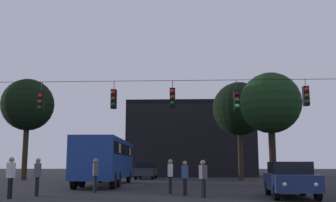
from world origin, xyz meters
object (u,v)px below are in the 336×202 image
(city_bus, at_px, (106,157))
(pedestrian_crossing_center, at_px, (203,176))
(car_near_right, at_px, (290,179))
(pedestrian_crossing_left, at_px, (95,173))
(pedestrian_trailing, at_px, (170,174))
(pedestrian_far_side, at_px, (37,174))
(tree_left_silhouette, at_px, (239,109))
(car_far_left, at_px, (146,170))
(tree_behind_building, at_px, (28,105))
(pedestrian_crossing_right, at_px, (185,176))
(tree_right_far, at_px, (270,103))
(pedestrian_near_bus, at_px, (11,175))

(city_bus, distance_m, pedestrian_crossing_center, 11.30)
(car_near_right, height_order, pedestrian_crossing_left, pedestrian_crossing_left)
(pedestrian_trailing, bearing_deg, pedestrian_far_side, -164.69)
(pedestrian_far_side, relative_size, tree_left_silhouette, 0.20)
(pedestrian_far_side, height_order, tree_left_silhouette, tree_left_silhouette)
(car_far_left, xyz_separation_m, pedestrian_crossing_left, (-0.76, -17.87, 0.17))
(pedestrian_far_side, bearing_deg, tree_behind_building, 114.17)
(car_far_left, bearing_deg, car_near_right, -67.76)
(car_near_right, relative_size, pedestrian_far_side, 2.63)
(pedestrian_crossing_right, height_order, tree_behind_building, tree_behind_building)
(pedestrian_far_side, relative_size, tree_behind_building, 0.18)
(tree_behind_building, relative_size, tree_right_far, 1.17)
(car_near_right, relative_size, pedestrian_crossing_right, 2.84)
(car_far_left, bearing_deg, tree_left_silhouette, -19.16)
(car_near_right, bearing_deg, tree_behind_building, 137.07)
(pedestrian_trailing, xyz_separation_m, pedestrian_far_side, (-5.98, -1.64, 0.02))
(pedestrian_crossing_right, relative_size, pedestrian_far_side, 0.93)
(car_far_left, height_order, tree_right_far, tree_right_far)
(tree_behind_building, distance_m, tree_right_far, 21.85)
(pedestrian_far_side, bearing_deg, city_bus, 81.36)
(pedestrian_near_bus, distance_m, pedestrian_far_side, 1.61)
(tree_behind_building, bearing_deg, city_bus, -43.04)
(car_near_right, height_order, pedestrian_far_side, pedestrian_far_side)
(car_near_right, distance_m, pedestrian_crossing_center, 3.77)
(pedestrian_far_side, height_order, tree_behind_building, tree_behind_building)
(pedestrian_crossing_left, height_order, tree_right_far, tree_right_far)
(pedestrian_crossing_left, height_order, pedestrian_near_bus, pedestrian_near_bus)
(city_bus, height_order, pedestrian_near_bus, city_bus)
(pedestrian_trailing, xyz_separation_m, tree_left_silhouette, (5.50, 15.39, 5.29))
(car_near_right, xyz_separation_m, pedestrian_trailing, (-5.26, 1.97, 0.14))
(pedestrian_near_bus, bearing_deg, pedestrian_far_side, 69.11)
(car_far_left, distance_m, tree_behind_building, 12.55)
(car_far_left, relative_size, pedestrian_crossing_right, 2.80)
(pedestrian_crossing_center, xyz_separation_m, pedestrian_far_side, (-7.49, 0.59, 0.06))
(tree_behind_building, bearing_deg, pedestrian_crossing_right, -49.07)
(car_near_right, xyz_separation_m, tree_left_silhouette, (0.24, 17.36, 5.43))
(car_near_right, bearing_deg, pedestrian_crossing_right, 167.63)
(car_near_right, distance_m, pedestrian_crossing_right, 4.66)
(city_bus, bearing_deg, tree_right_far, 5.64)
(city_bus, height_order, pedestrian_crossing_center, city_bus)
(city_bus, height_order, tree_behind_building, tree_behind_building)
(city_bus, xyz_separation_m, tree_behind_building, (-9.14, 8.53, 4.89))
(pedestrian_crossing_left, bearing_deg, pedestrian_crossing_right, -17.96)
(pedestrian_crossing_left, xyz_separation_m, pedestrian_trailing, (3.81, -0.49, -0.03))
(pedestrian_crossing_center, xyz_separation_m, tree_behind_building, (-15.28, 17.96, 5.86))
(car_far_left, xyz_separation_m, tree_left_silhouette, (8.55, -2.97, 5.43))
(pedestrian_crossing_center, relative_size, tree_right_far, 0.20)
(pedestrian_crossing_left, height_order, pedestrian_crossing_center, pedestrian_crossing_left)
(pedestrian_far_side, distance_m, tree_behind_building, 19.90)
(city_bus, height_order, pedestrian_crossing_right, city_bus)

